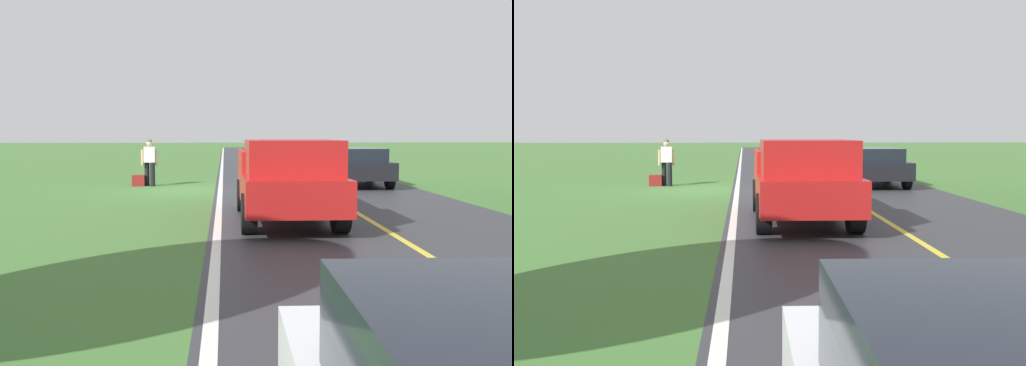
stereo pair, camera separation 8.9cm
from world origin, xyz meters
TOP-DOWN VIEW (x-y plane):
  - ground_plane at (0.00, 0.00)m, footprint 200.00×200.00m
  - road_surface at (-4.62, 0.00)m, footprint 7.17×120.00m
  - lane_edge_line at (-1.21, 0.00)m, footprint 0.16×117.60m
  - lane_centre_line at (-4.62, 0.00)m, footprint 0.14×117.60m
  - hitchhiker_walking at (1.42, -1.73)m, footprint 0.62×0.51m
  - suitcase_carried at (1.83, -1.63)m, footprint 0.47×0.23m
  - pickup_truck_passing at (-2.73, 7.20)m, footprint 2.11×5.40m
  - sedan_near_oncoming at (-6.35, -1.49)m, footprint 1.96×4.41m

SIDE VIEW (x-z plane):
  - ground_plane at x=0.00m, z-range 0.00..0.00m
  - road_surface at x=-4.62m, z-range 0.00..0.00m
  - lane_edge_line at x=-1.21m, z-range 0.00..0.01m
  - lane_centre_line at x=-4.62m, z-range 0.00..0.01m
  - suitcase_carried at x=1.83m, z-range 0.00..0.42m
  - sedan_near_oncoming at x=-6.35m, z-range 0.05..1.46m
  - pickup_truck_passing at x=-2.73m, z-range 0.06..1.88m
  - hitchhiker_walking at x=1.42m, z-range 0.11..1.85m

